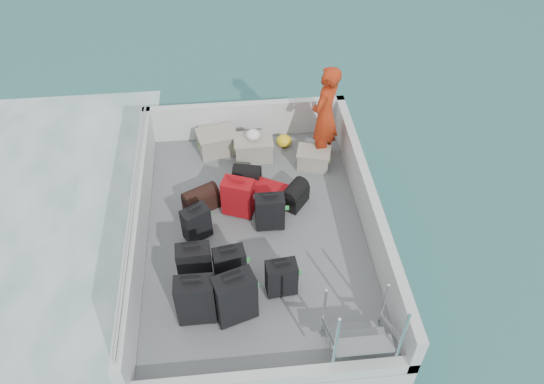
{
  "coord_description": "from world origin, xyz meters",
  "views": [
    {
      "loc": [
        -0.29,
        -5.41,
        6.76
      ],
      "look_at": [
        0.3,
        0.46,
        1.0
      ],
      "focal_mm": 35.0,
      "sensor_mm": 36.0,
      "label": 1
    }
  ],
  "objects": [
    {
      "name": "suitcase_8",
      "position": [
        0.19,
        0.66,
        0.76
      ],
      "size": [
        0.83,
        0.73,
        0.28
      ],
      "primitive_type": "cube",
      "rotation": [
        0.0,
        0.0,
        1.08
      ],
      "color": "maroon",
      "rests_on": "deck"
    },
    {
      "name": "suitcase_5",
      "position": [
        -0.23,
        0.44,
        0.95
      ],
      "size": [
        0.54,
        0.44,
        0.65
      ],
      "primitive_type": "cube",
      "rotation": [
        0.0,
        0.0,
        -0.37
      ],
      "color": "maroon",
      "rests_on": "deck"
    },
    {
      "name": "duffel_2",
      "position": [
        0.67,
        0.55,
        0.78
      ],
      "size": [
        0.51,
        0.54,
        0.32
      ],
      "primitive_type": null,
      "rotation": [
        0.0,
        0.0,
        0.91
      ],
      "color": "black",
      "rests_on": "deck"
    },
    {
      "name": "suitcase_6",
      "position": [
        0.26,
        -1.13,
        0.91
      ],
      "size": [
        0.44,
        0.28,
        0.58
      ],
      "primitive_type": "cube",
      "rotation": [
        0.0,
        0.0,
        0.09
      ],
      "color": "black",
      "rests_on": "deck"
    },
    {
      "name": "suitcase_4",
      "position": [
        -0.42,
        -0.89,
        0.94
      ],
      "size": [
        0.47,
        0.32,
        0.64
      ],
      "primitive_type": "cube",
      "rotation": [
        0.0,
        0.0,
        0.16
      ],
      "color": "black",
      "rests_on": "deck"
    },
    {
      "name": "yellow_bag",
      "position": [
        0.67,
        2.04,
        0.73
      ],
      "size": [
        0.28,
        0.26,
        0.22
      ],
      "primitive_type": "ellipsoid",
      "color": "yellow",
      "rests_on": "deck"
    },
    {
      "name": "deck",
      "position": [
        0.0,
        0.0,
        0.61
      ],
      "size": [
        3.3,
        4.7,
        0.02
      ],
      "primitive_type": "cube",
      "color": "slate",
      "rests_on": "ferry_hull"
    },
    {
      "name": "suitcase_7",
      "position": [
        0.23,
        0.1,
        0.93
      ],
      "size": [
        0.44,
        0.26,
        0.62
      ],
      "primitive_type": "cube",
      "rotation": [
        0.0,
        0.0,
        -0.01
      ],
      "color": "black",
      "rests_on": "deck"
    },
    {
      "name": "deck_fittings",
      "position": [
        0.35,
        -0.32,
        0.99
      ],
      "size": [
        3.6,
        5.0,
        0.9
      ],
      "color": "#BABEBE",
      "rests_on": "deck"
    },
    {
      "name": "duffel_0",
      "position": [
        -0.82,
        0.6,
        0.78
      ],
      "size": [
        0.62,
        0.52,
        0.32
      ],
      "primitive_type": null,
      "rotation": [
        0.0,
        0.0,
        0.48
      ],
      "color": "black",
      "rests_on": "deck"
    },
    {
      "name": "crate_1",
      "position": [
        -0.53,
        2.0,
        0.81
      ],
      "size": [
        0.72,
        0.57,
        0.39
      ],
      "primitive_type": "cube",
      "rotation": [
        0.0,
        0.0,
        0.22
      ],
      "color": "gray",
      "rests_on": "deck"
    },
    {
      "name": "suitcase_0",
      "position": [
        -0.88,
        -1.43,
        1.0
      ],
      "size": [
        0.5,
        0.28,
        0.77
      ],
      "primitive_type": "cube",
      "rotation": [
        0.0,
        0.0,
        -0.0
      ],
      "color": "black",
      "rests_on": "deck"
    },
    {
      "name": "suitcase_1",
      "position": [
        -0.9,
        -0.82,
        0.97
      ],
      "size": [
        0.47,
        0.28,
        0.69
      ],
      "primitive_type": "cube",
      "rotation": [
        0.0,
        0.0,
        0.04
      ],
      "color": "black",
      "rests_on": "deck"
    },
    {
      "name": "crate_0",
      "position": [
        -0.58,
        2.18,
        0.78
      ],
      "size": [
        0.55,
        0.39,
        0.32
      ],
      "primitive_type": "cube",
      "rotation": [
        0.0,
        0.0,
        -0.05
      ],
      "color": "gray",
      "rests_on": "deck"
    },
    {
      "name": "suitcase_2",
      "position": [
        -0.88,
        -0.01,
        0.91
      ],
      "size": [
        0.47,
        0.41,
        0.58
      ],
      "primitive_type": "cube",
      "rotation": [
        0.0,
        0.0,
        0.53
      ],
      "color": "black",
      "rests_on": "deck"
    },
    {
      "name": "crate_3",
      "position": [
        1.11,
        1.42,
        0.78
      ],
      "size": [
        0.6,
        0.48,
        0.32
      ],
      "primitive_type": "cube",
      "rotation": [
        0.0,
        0.0,
        -0.26
      ],
      "color": "gray",
      "rests_on": "deck"
    },
    {
      "name": "white_bag",
      "position": [
        0.1,
        1.77,
        1.09
      ],
      "size": [
        0.24,
        0.24,
        0.18
      ],
      "primitive_type": "ellipsoid",
      "color": "white",
      "rests_on": "crate_2"
    },
    {
      "name": "suitcase_3",
      "position": [
        -0.37,
        -1.46,
        1.02
      ],
      "size": [
        0.59,
        0.45,
        0.8
      ],
      "primitive_type": "cube",
      "rotation": [
        0.0,
        0.0,
        0.31
      ],
      "color": "black",
      "rests_on": "deck"
    },
    {
      "name": "ground",
      "position": [
        0.0,
        0.0,
        0.0
      ],
      "size": [
        160.0,
        160.0,
        0.0
      ],
      "primitive_type": "plane",
      "color": "#164F4D",
      "rests_on": "ground"
    },
    {
      "name": "ferry_hull",
      "position": [
        0.0,
        0.0,
        0.3
      ],
      "size": [
        3.6,
        5.0,
        0.6
      ],
      "primitive_type": "cube",
      "color": "silver",
      "rests_on": "ground"
    },
    {
      "name": "duffel_1",
      "position": [
        -0.06,
        1.05,
        0.78
      ],
      "size": [
        0.51,
        0.39,
        0.32
      ],
      "primitive_type": null,
      "rotation": [
        0.0,
        0.0,
        -0.23
      ],
      "color": "black",
      "rests_on": "deck"
    },
    {
      "name": "crate_2",
      "position": [
        0.1,
        1.77,
        0.81
      ],
      "size": [
        0.64,
        0.44,
        0.38
      ],
      "primitive_type": "cube",
      "rotation": [
        0.0,
        0.0,
        0.01
      ],
      "color": "gray",
      "rests_on": "deck"
    },
    {
      "name": "passenger",
      "position": [
        1.3,
        1.66,
        1.52
      ],
      "size": [
        0.74,
        0.79,
        1.8
      ],
      "primitive_type": "imported",
      "rotation": [
        0.0,
        0.0,
        -2.22
      ],
      "color": "red",
      "rests_on": "deck"
    }
  ]
}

